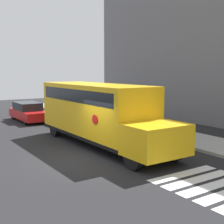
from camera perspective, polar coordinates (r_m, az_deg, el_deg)
The scene contains 4 objects.
ground_plane at distance 14.02m, azimuth -4.67°, elevation -8.42°, with size 60.00×60.00×0.00m, color black.
sidewalk_strip at distance 17.96m, azimuth 13.85°, elevation -4.80°, with size 44.00×3.00×0.15m.
school_bus at distance 16.25m, azimuth -2.49°, elevation 0.29°, with size 9.83×2.57×3.15m.
parked_car at distance 24.78m, azimuth -15.04°, elevation 0.03°, with size 4.51×1.74×1.43m.
Camera 1 is at (11.81, -6.49, 3.87)m, focal length 50.00 mm.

